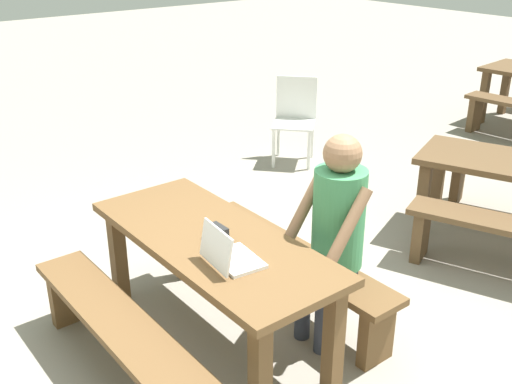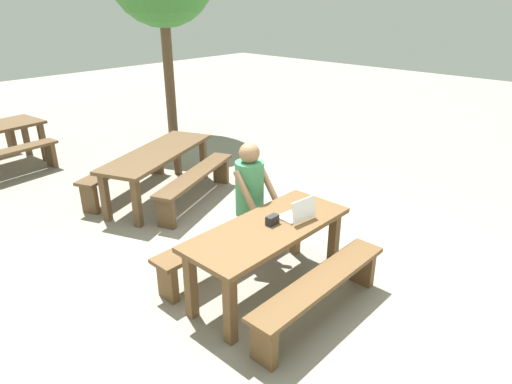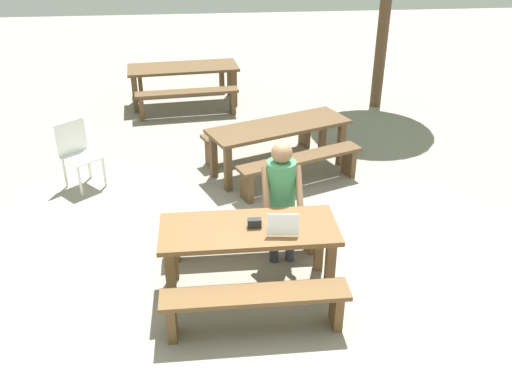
{
  "view_description": "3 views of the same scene",
  "coord_description": "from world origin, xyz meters",
  "px_view_note": "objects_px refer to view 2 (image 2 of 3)",
  "views": [
    {
      "loc": [
        2.63,
        -1.75,
        2.41
      ],
      "look_at": [
        0.1,
        0.25,
        0.99
      ],
      "focal_mm": 42.7,
      "sensor_mm": 36.0,
      "label": 1
    },
    {
      "loc": [
        -2.85,
        -2.48,
        2.74
      ],
      "look_at": [
        0.1,
        0.25,
        0.99
      ],
      "focal_mm": 31.43,
      "sensor_mm": 36.0,
      "label": 2
    },
    {
      "loc": [
        -0.38,
        -4.52,
        3.59
      ],
      "look_at": [
        0.1,
        0.25,
        0.99
      ],
      "focal_mm": 38.63,
      "sensor_mm": 36.0,
      "label": 3
    }
  ],
  "objects_px": {
    "small_pouch": "(272,220)",
    "person_seated": "(252,192)",
    "laptop": "(298,213)",
    "picnic_table_mid": "(158,158)",
    "picnic_table_front": "(268,237)"
  },
  "relations": [
    {
      "from": "laptop",
      "to": "picnic_table_mid",
      "type": "bearing_deg",
      "value": -90.76
    },
    {
      "from": "small_pouch",
      "to": "picnic_table_mid",
      "type": "relative_size",
      "value": 0.06
    },
    {
      "from": "laptop",
      "to": "picnic_table_mid",
      "type": "relative_size",
      "value": 0.15
    },
    {
      "from": "person_seated",
      "to": "laptop",
      "type": "bearing_deg",
      "value": -97.19
    },
    {
      "from": "picnic_table_front",
      "to": "laptop",
      "type": "bearing_deg",
      "value": -19.14
    },
    {
      "from": "picnic_table_front",
      "to": "small_pouch",
      "type": "distance_m",
      "value": 0.18
    },
    {
      "from": "person_seated",
      "to": "picnic_table_mid",
      "type": "distance_m",
      "value": 2.14
    },
    {
      "from": "picnic_table_front",
      "to": "small_pouch",
      "type": "relative_size",
      "value": 13.26
    },
    {
      "from": "small_pouch",
      "to": "picnic_table_mid",
      "type": "height_order",
      "value": "small_pouch"
    },
    {
      "from": "small_pouch",
      "to": "person_seated",
      "type": "xyz_separation_m",
      "value": [
        0.35,
        0.6,
        -0.0
      ]
    },
    {
      "from": "person_seated",
      "to": "picnic_table_mid",
      "type": "height_order",
      "value": "person_seated"
    },
    {
      "from": "laptop",
      "to": "picnic_table_mid",
      "type": "height_order",
      "value": "laptop"
    },
    {
      "from": "small_pouch",
      "to": "person_seated",
      "type": "height_order",
      "value": "person_seated"
    },
    {
      "from": "laptop",
      "to": "picnic_table_mid",
      "type": "xyz_separation_m",
      "value": [
        0.36,
        2.83,
        -0.19
      ]
    },
    {
      "from": "small_pouch",
      "to": "picnic_table_mid",
      "type": "xyz_separation_m",
      "value": [
        0.62,
        2.72,
        -0.18
      ]
    }
  ]
}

